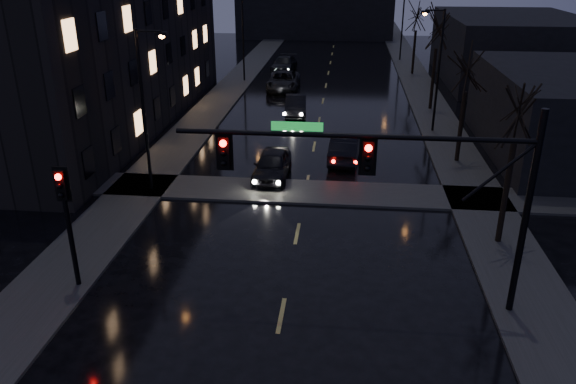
% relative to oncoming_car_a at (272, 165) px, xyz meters
% --- Properties ---
extents(sidewalk_left, '(3.00, 140.00, 0.12)m').
position_rel_oncoming_car_a_xyz_m(sidewalk_left, '(-6.59, 14.67, -0.70)').
color(sidewalk_left, '#2D2D2B').
rests_on(sidewalk_left, ground).
extents(sidewalk_right, '(3.00, 140.00, 0.12)m').
position_rel_oncoming_car_a_xyz_m(sidewalk_right, '(10.41, 14.67, -0.70)').
color(sidewalk_right, '#2D2D2B').
rests_on(sidewalk_right, ground).
extents(sidewalk_cross, '(40.00, 3.00, 0.12)m').
position_rel_oncoming_car_a_xyz_m(sidewalk_cross, '(1.91, -1.83, -0.70)').
color(sidewalk_cross, '#2D2D2B').
rests_on(sidewalk_cross, ground).
extents(apartment_block, '(12.00, 30.00, 12.00)m').
position_rel_oncoming_car_a_xyz_m(apartment_block, '(-14.59, 9.67, 5.24)').
color(apartment_block, black).
rests_on(apartment_block, ground).
extents(commercial_right_far, '(12.00, 18.00, 6.00)m').
position_rel_oncoming_car_a_xyz_m(commercial_right_far, '(18.91, 27.67, 2.24)').
color(commercial_right_far, black).
rests_on(commercial_right_far, ground).
extents(far_block, '(22.00, 10.00, 8.00)m').
position_rel_oncoming_car_a_xyz_m(far_block, '(-1.09, 57.67, 3.24)').
color(far_block, black).
rests_on(far_block, ground).
extents(signal_mast, '(11.11, 0.41, 7.00)m').
position_rel_oncoming_car_a_xyz_m(signal_mast, '(5.76, -11.33, 4.10)').
color(signal_mast, black).
rests_on(signal_mast, ground).
extents(signal_pole_left, '(0.35, 0.41, 4.53)m').
position_rel_oncoming_car_a_xyz_m(signal_pole_left, '(-5.59, -11.34, 2.25)').
color(signal_pole_left, black).
rests_on(signal_pole_left, ground).
extents(tree_near, '(3.52, 3.52, 8.08)m').
position_rel_oncoming_car_a_xyz_m(tree_near, '(10.31, -6.33, 5.45)').
color(tree_near, black).
rests_on(tree_near, ground).
extents(tree_mid_a, '(3.30, 3.30, 7.58)m').
position_rel_oncoming_car_a_xyz_m(tree_mid_a, '(10.31, 3.67, 5.06)').
color(tree_mid_a, black).
rests_on(tree_mid_a, ground).
extents(tree_mid_b, '(3.74, 3.74, 8.59)m').
position_rel_oncoming_car_a_xyz_m(tree_mid_b, '(10.31, 15.67, 5.85)').
color(tree_mid_b, black).
rests_on(tree_mid_b, ground).
extents(tree_far, '(3.43, 3.43, 7.88)m').
position_rel_oncoming_car_a_xyz_m(tree_far, '(10.31, 29.67, 5.30)').
color(tree_far, black).
rests_on(tree_far, ground).
extents(streetlight_l_near, '(1.53, 0.28, 8.00)m').
position_rel_oncoming_car_a_xyz_m(streetlight_l_near, '(-5.67, -2.33, 4.01)').
color(streetlight_l_near, black).
rests_on(streetlight_l_near, ground).
extents(streetlight_l_far, '(1.53, 0.28, 8.00)m').
position_rel_oncoming_car_a_xyz_m(streetlight_l_far, '(-5.67, 24.67, 4.01)').
color(streetlight_l_far, black).
rests_on(streetlight_l_far, ground).
extents(streetlight_r_mid, '(1.53, 0.28, 8.00)m').
position_rel_oncoming_car_a_xyz_m(streetlight_r_mid, '(9.50, 9.67, 4.01)').
color(streetlight_r_mid, black).
rests_on(streetlight_r_mid, ground).
extents(streetlight_r_far, '(1.53, 0.28, 8.00)m').
position_rel_oncoming_car_a_xyz_m(streetlight_r_far, '(9.50, 37.67, 4.01)').
color(streetlight_r_far, black).
rests_on(streetlight_r_far, ground).
extents(oncoming_car_a, '(1.86, 4.50, 1.53)m').
position_rel_oncoming_car_a_xyz_m(oncoming_car_a, '(0.00, 0.00, 0.00)').
color(oncoming_car_a, black).
rests_on(oncoming_car_a, ground).
extents(oncoming_car_b, '(1.88, 4.50, 1.45)m').
position_rel_oncoming_car_a_xyz_m(oncoming_car_b, '(0.07, 13.09, -0.04)').
color(oncoming_car_b, black).
rests_on(oncoming_car_b, ground).
extents(oncoming_car_c, '(2.77, 5.85, 1.61)m').
position_rel_oncoming_car_a_xyz_m(oncoming_car_c, '(-1.77, 21.41, 0.04)').
color(oncoming_car_c, black).
rests_on(oncoming_car_c, ground).
extents(oncoming_car_d, '(2.51, 5.41, 1.53)m').
position_rel_oncoming_car_a_xyz_m(oncoming_car_d, '(-2.66, 29.90, 0.00)').
color(oncoming_car_d, black).
rests_on(oncoming_car_d, ground).
extents(lead_car, '(1.92, 4.65, 1.50)m').
position_rel_oncoming_car_a_xyz_m(lead_car, '(3.83, 3.27, -0.01)').
color(lead_car, black).
rests_on(lead_car, ground).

